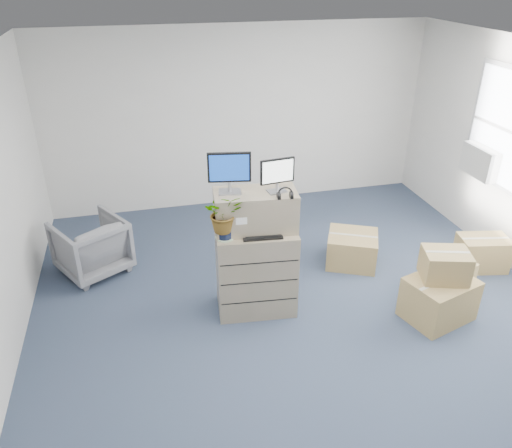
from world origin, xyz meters
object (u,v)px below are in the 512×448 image
at_px(filing_cabinet_lower, 256,270).
at_px(keyboard, 262,236).
at_px(office_chair, 91,244).
at_px(water_bottle, 263,215).
at_px(monitor_left, 229,171).
at_px(potted_plant, 224,218).
at_px(monitor_right, 277,174).

relative_size(filing_cabinet_lower, keyboard, 2.41).
relative_size(keyboard, office_chair, 0.53).
bearing_deg(water_bottle, monitor_left, 176.85).
relative_size(keyboard, potted_plant, 0.89).
height_order(monitor_right, office_chair, monitor_right).
bearing_deg(keyboard, potted_plant, 175.87).
height_order(monitor_right, water_bottle, monitor_right).
height_order(monitor_right, keyboard, monitor_right).
distance_m(monitor_right, water_bottle, 0.52).
distance_m(keyboard, office_chair, 2.43).
bearing_deg(monitor_right, filing_cabinet_lower, 171.78).
distance_m(filing_cabinet_lower, potted_plant, 0.83).
bearing_deg(monitor_left, keyboard, -29.98).
xyz_separation_m(filing_cabinet_lower, monitor_right, (0.22, -0.00, 1.15)).
xyz_separation_m(monitor_left, office_chair, (-1.59, 1.16, -1.29)).
height_order(monitor_right, potted_plant, monitor_right).
height_order(keyboard, office_chair, keyboard).
distance_m(monitor_left, keyboard, 0.77).
height_order(monitor_left, potted_plant, monitor_left).
height_order(monitor_left, monitor_right, monitor_left).
bearing_deg(filing_cabinet_lower, monitor_right, 4.51).
xyz_separation_m(filing_cabinet_lower, monitor_left, (-0.26, 0.10, 1.19)).
xyz_separation_m(monitor_left, potted_plant, (-0.10, -0.17, -0.44)).
xyz_separation_m(keyboard, office_chair, (-1.88, 1.40, -0.63)).
distance_m(water_bottle, potted_plant, 0.49).
bearing_deg(filing_cabinet_lower, keyboard, -71.41).
bearing_deg(monitor_left, potted_plant, -110.00).
bearing_deg(potted_plant, monitor_left, 60.27).
height_order(keyboard, water_bottle, water_bottle).
height_order(monitor_left, office_chair, monitor_left).
bearing_deg(keyboard, filing_cabinet_lower, 108.61).
distance_m(filing_cabinet_lower, office_chair, 2.24).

